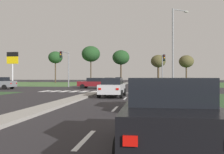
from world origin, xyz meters
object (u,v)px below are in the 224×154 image
(treeline_third, at_px, (121,58))
(treeline_near, at_px, (55,58))
(car_black_fourth, at_px, (167,115))
(treeline_fourth, at_px, (158,61))
(fuel_price_totem, at_px, (13,62))
(treeline_fifth, at_px, (186,62))
(car_teal_sixth, at_px, (119,80))
(treeline_second, at_px, (91,54))
(car_blue_fifth, at_px, (155,94))
(car_silver_second, at_px, (112,87))
(car_maroon_third, at_px, (94,83))
(traffic_signal_far_right, at_px, (163,65))
(traffic_signal_far_left, at_px, (66,63))
(car_beige_seventh, at_px, (109,81))
(street_lamp_second, at_px, (174,45))

(treeline_third, bearing_deg, treeline_near, -177.84)
(car_black_fourth, height_order, treeline_fourth, treeline_fourth)
(fuel_price_totem, relative_size, treeline_fifth, 0.75)
(car_black_fourth, distance_m, fuel_price_totem, 35.61)
(car_teal_sixth, distance_m, treeline_second, 10.13)
(car_black_fourth, distance_m, car_blue_fifth, 6.65)
(car_silver_second, relative_size, treeline_fourth, 0.59)
(treeline_second, bearing_deg, treeline_fourth, -0.99)
(car_maroon_third, xyz_separation_m, fuel_price_totem, (-12.99, 0.69, 3.21))
(car_silver_second, distance_m, treeline_second, 44.21)
(treeline_near, distance_m, treeline_third, 17.85)
(treeline_second, height_order, treeline_fourth, treeline_second)
(traffic_signal_far_right, bearing_deg, traffic_signal_far_left, 179.77)
(car_silver_second, bearing_deg, treeline_near, 117.13)
(fuel_price_totem, xyz_separation_m, treeline_fifth, (30.84, 30.38, 1.69))
(car_silver_second, distance_m, car_maroon_third, 14.69)
(car_maroon_third, distance_m, car_beige_seventh, 13.92)
(car_teal_sixth, distance_m, treeline_fifth, 18.42)
(car_black_fourth, xyz_separation_m, car_blue_fifth, (-0.03, 6.65, -0.02))
(car_beige_seventh, bearing_deg, treeline_third, -92.98)
(car_silver_second, distance_m, car_blue_fifth, 8.08)
(car_silver_second, relative_size, car_teal_sixth, 0.94)
(car_maroon_third, bearing_deg, treeline_second, 14.17)
(car_maroon_third, xyz_separation_m, street_lamp_second, (10.82, -3.08, 4.83))
(car_beige_seventh, bearing_deg, car_silver_second, 99.39)
(car_beige_seventh, height_order, traffic_signal_far_right, traffic_signal_far_right)
(car_blue_fifth, distance_m, treeline_fourth, 49.49)
(car_blue_fifth, relative_size, treeline_fourth, 0.58)
(car_black_fourth, xyz_separation_m, traffic_signal_far_right, (2.08, 31.08, 2.67))
(car_blue_fifth, xyz_separation_m, car_beige_seventh, (-7.77, 35.29, -0.02))
(treeline_near, xyz_separation_m, treeline_fourth, (27.47, -0.51, -1.34))
(treeline_third, relative_size, treeline_fourth, 1.21)
(car_maroon_third, relative_size, treeline_fifth, 0.62)
(treeline_fourth, bearing_deg, street_lamp_second, -89.31)
(street_lamp_second, bearing_deg, treeline_near, 131.56)
(traffic_signal_far_left, xyz_separation_m, treeline_second, (-1.81, 25.00, 3.79))
(car_maroon_third, distance_m, traffic_signal_far_right, 10.72)
(car_teal_sixth, relative_size, treeline_fifth, 0.62)
(car_blue_fifth, height_order, street_lamp_second, street_lamp_second)
(car_blue_fifth, distance_m, treeline_near, 55.88)
(street_lamp_second, xyz_separation_m, treeline_fourth, (-0.37, 30.89, -0.03))
(car_maroon_third, height_order, car_black_fourth, car_black_fourth)
(fuel_price_totem, bearing_deg, treeline_fifth, 44.57)
(fuel_price_totem, bearing_deg, car_silver_second, -39.67)
(car_black_fourth, relative_size, treeline_fifth, 0.58)
(treeline_near, relative_size, treeline_third, 0.98)
(car_teal_sixth, bearing_deg, car_black_fourth, 97.59)
(car_blue_fifth, bearing_deg, treeline_third, 97.89)
(car_teal_sixth, xyz_separation_m, traffic_signal_far_right, (9.76, -26.55, 2.69))
(car_blue_fifth, height_order, traffic_signal_far_right, traffic_signal_far_right)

